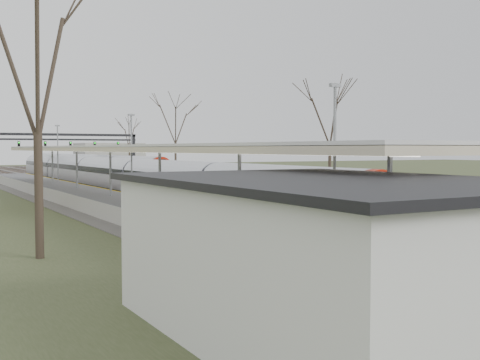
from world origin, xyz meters
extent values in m
cube|color=#474442|center=(0.00, 55.00, 0.05)|extent=(24.00, 160.00, 0.10)
cube|color=#4C3828|center=(-6.00, 55.00, 0.09)|extent=(2.60, 160.00, 0.06)
cube|color=gray|center=(-6.72, 55.00, 0.16)|extent=(0.07, 160.00, 0.12)
cube|color=gray|center=(-5.28, 55.00, 0.16)|extent=(0.07, 160.00, 0.12)
cube|color=#4C3828|center=(-2.50, 55.00, 0.09)|extent=(2.60, 160.00, 0.06)
cube|color=gray|center=(-3.22, 55.00, 0.16)|extent=(0.07, 160.00, 0.12)
cube|color=gray|center=(-1.78, 55.00, 0.16)|extent=(0.07, 160.00, 0.12)
cube|color=#4C3828|center=(1.00, 55.00, 0.09)|extent=(2.60, 160.00, 0.06)
cube|color=gray|center=(0.28, 55.00, 0.16)|extent=(0.07, 160.00, 0.12)
cube|color=gray|center=(1.72, 55.00, 0.16)|extent=(0.07, 160.00, 0.12)
cube|color=#4C3828|center=(4.50, 55.00, 0.09)|extent=(2.60, 160.00, 0.06)
cube|color=gray|center=(3.78, 55.00, 0.16)|extent=(0.07, 160.00, 0.12)
cube|color=gray|center=(5.22, 55.00, 0.16)|extent=(0.07, 160.00, 0.12)
cube|color=#4C3828|center=(8.00, 55.00, 0.09)|extent=(2.60, 160.00, 0.06)
cube|color=gray|center=(7.28, 55.00, 0.16)|extent=(0.07, 160.00, 0.12)
cube|color=gray|center=(8.72, 55.00, 0.16)|extent=(0.07, 160.00, 0.12)
cube|color=#9E9B93|center=(-9.05, 37.50, 0.50)|extent=(3.50, 69.00, 1.00)
cylinder|color=slate|center=(-9.05, 10.00, 2.50)|extent=(0.14, 0.14, 3.00)
cylinder|color=slate|center=(-9.05, 18.00, 2.50)|extent=(0.14, 0.14, 3.00)
cylinder|color=slate|center=(-9.05, 26.00, 2.50)|extent=(0.14, 0.14, 3.00)
cylinder|color=slate|center=(-9.05, 34.00, 2.50)|extent=(0.14, 0.14, 3.00)
cylinder|color=slate|center=(-9.05, 42.00, 2.50)|extent=(0.14, 0.14, 3.00)
cylinder|color=slate|center=(-9.05, 50.00, 2.50)|extent=(0.14, 0.14, 3.00)
cube|color=silver|center=(-9.05, 33.00, 4.05)|extent=(4.10, 50.00, 0.12)
cube|color=beige|center=(-9.05, 33.00, 3.88)|extent=(4.10, 50.00, 0.25)
cube|color=silver|center=(-12.50, 8.00, 1.60)|extent=(6.00, 9.00, 3.20)
cube|color=black|center=(10.50, 85.00, 3.00)|extent=(0.35, 0.35, 6.00)
cube|color=black|center=(0.25, 85.00, 5.90)|extent=(21.00, 0.35, 0.35)
cube|color=black|center=(0.25, 85.00, 5.20)|extent=(21.00, 0.25, 0.25)
cube|color=black|center=(-6.00, 84.80, 4.50)|extent=(0.32, 0.22, 0.85)
sphere|color=#0CFF19|center=(-6.00, 84.66, 4.75)|extent=(0.16, 0.16, 0.16)
cube|color=black|center=(-2.50, 84.80, 4.50)|extent=(0.32, 0.22, 0.85)
sphere|color=#0CFF19|center=(-2.50, 84.66, 4.75)|extent=(0.16, 0.16, 0.16)
cube|color=black|center=(1.00, 84.80, 4.50)|extent=(0.32, 0.22, 0.85)
sphere|color=#0CFF19|center=(1.00, 84.66, 4.75)|extent=(0.16, 0.16, 0.16)
cube|color=black|center=(4.50, 84.80, 4.50)|extent=(0.32, 0.22, 0.85)
sphere|color=#0CFF19|center=(4.50, 84.66, 4.75)|extent=(0.16, 0.16, 0.16)
cube|color=black|center=(8.00, 84.80, 4.50)|extent=(0.32, 0.22, 0.85)
sphere|color=#0CFF19|center=(8.00, 84.66, 4.75)|extent=(0.16, 0.16, 0.16)
cylinder|color=#2D231C|center=(-16.00, 20.00, 2.25)|extent=(0.30, 0.30, 4.50)
cylinder|color=#2D231C|center=(14.00, 42.00, 2.25)|extent=(0.30, 0.30, 4.50)
cube|color=#ABAEB6|center=(-2.50, 55.01, 1.10)|extent=(2.55, 75.00, 1.60)
cylinder|color=#ABAEB6|center=(-2.50, 55.01, 1.75)|extent=(2.60, 74.70, 2.60)
cube|color=black|center=(-2.50, 55.01, 1.85)|extent=(2.62, 74.40, 0.55)
cube|color=#AC1B09|center=(-2.50, 17.61, 1.05)|extent=(2.55, 0.50, 1.50)
cylinder|color=#AC1B09|center=(-2.50, 17.66, 1.75)|extent=(2.60, 0.60, 2.60)
cube|color=black|center=(-2.50, 17.39, 2.05)|extent=(1.70, 0.12, 0.70)
sphere|color=white|center=(-3.35, 17.41, 0.95)|extent=(0.22, 0.22, 0.22)
sphere|color=white|center=(-1.65, 17.41, 0.95)|extent=(0.22, 0.22, 0.22)
cube|color=black|center=(-2.50, 55.01, 0.17)|extent=(1.80, 74.00, 0.35)
cube|color=#ABAEB6|center=(4.50, 89.29, 1.10)|extent=(2.55, 60.00, 1.60)
cylinder|color=#ABAEB6|center=(4.50, 89.29, 1.75)|extent=(2.60, 59.70, 2.60)
cube|color=black|center=(4.50, 89.29, 1.85)|extent=(2.62, 59.40, 0.55)
cube|color=#AC1B09|center=(4.50, 59.39, 1.05)|extent=(2.55, 0.50, 1.50)
cylinder|color=#AC1B09|center=(4.50, 59.44, 1.75)|extent=(2.60, 0.60, 2.60)
cube|color=black|center=(4.50, 59.17, 2.05)|extent=(1.70, 0.12, 0.70)
sphere|color=white|center=(3.65, 59.19, 0.95)|extent=(0.22, 0.22, 0.22)
sphere|color=white|center=(5.35, 59.19, 0.95)|extent=(0.22, 0.22, 0.22)
cube|color=black|center=(4.50, 89.29, 0.17)|extent=(1.80, 59.00, 0.35)
imported|color=#352A53|center=(-9.09, 7.91, 1.77)|extent=(0.56, 0.66, 1.54)
camera|label=1|loc=(-20.20, -1.73, 3.92)|focal=45.00mm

